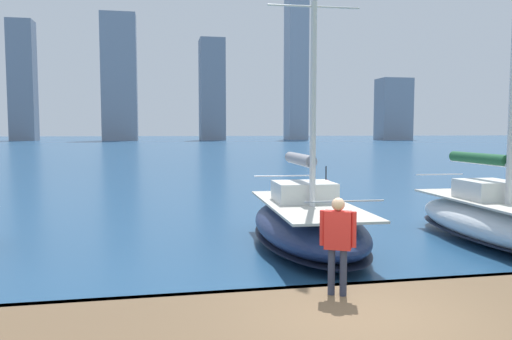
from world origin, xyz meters
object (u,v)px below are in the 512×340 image
object	(u,v)px
sailboat_grey	(307,222)
person_red_shirt	(338,237)
channel_buoy	(326,186)
sailboat_forest	(495,218)

from	to	relation	value
sailboat_grey	person_red_shirt	xyz separation A→B (m)	(1.24, 5.70, 0.84)
sailboat_grey	channel_buoy	size ratio (longest dim) A/B	7.04
channel_buoy	sailboat_forest	bearing A→B (deg)	94.42
person_red_shirt	channel_buoy	world-z (taller)	person_red_shirt
person_red_shirt	channel_buoy	distance (m)	17.99
sailboat_forest	sailboat_grey	xyz separation A→B (m)	(5.39, -0.60, -0.02)
sailboat_forest	sailboat_grey	size ratio (longest dim) A/B	1.10
sailboat_grey	channel_buoy	bearing A→B (deg)	-111.56
sailboat_grey	person_red_shirt	distance (m)	5.90
sailboat_forest	channel_buoy	world-z (taller)	sailboat_forest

